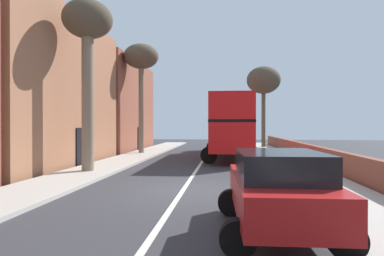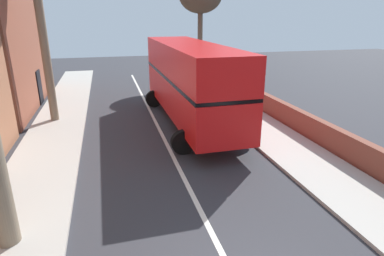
{
  "view_description": "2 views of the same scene",
  "coord_description": "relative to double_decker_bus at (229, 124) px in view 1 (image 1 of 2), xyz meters",
  "views": [
    {
      "loc": [
        1.46,
        -10.86,
        2.19
      ],
      "look_at": [
        -0.5,
        7.61,
        2.08
      ],
      "focal_mm": 30.01,
      "sensor_mm": 36.0,
      "label": 1
    },
    {
      "loc": [
        -2.3,
        -4.04,
        5.38
      ],
      "look_at": [
        0.71,
        7.39,
        1.25
      ],
      "focal_mm": 30.39,
      "sensor_mm": 36.0,
      "label": 2
    }
  ],
  "objects": [
    {
      "name": "sidewalk_right",
      "position": [
        3.2,
        -11.62,
        -2.29
      ],
      "size": [
        2.6,
        60.0,
        0.12
      ],
      "primitive_type": "cube",
      "color": "#B2ADA3",
      "rests_on": "ground"
    },
    {
      "name": "boundary_wall_right",
      "position": [
        4.75,
        -11.62,
        -1.81
      ],
      "size": [
        0.36,
        54.0,
        1.09
      ],
      "primitive_type": "cube",
      "color": "brown",
      "rests_on": "ground"
    },
    {
      "name": "ground_plane",
      "position": [
        -1.7,
        -11.62,
        -2.35
      ],
      "size": [
        84.0,
        84.0,
        0.0
      ],
      "primitive_type": "plane",
      "color": "#333338"
    },
    {
      "name": "street_tree_right_5",
      "position": [
        3.51,
        10.29,
        4.36
      ],
      "size": [
        3.36,
        3.36,
        8.07
      ],
      "color": "brown",
      "rests_on": "sidewalk_right"
    },
    {
      "name": "street_tree_left_2",
      "position": [
        -6.66,
        -8.12,
        4.16
      ],
      "size": [
        2.31,
        2.31,
        7.94
      ],
      "color": "#7A6B56",
      "rests_on": "sidewalk_left"
    },
    {
      "name": "street_tree_left_0",
      "position": [
        -6.85,
        2.08,
        4.99
      ],
      "size": [
        2.71,
        2.71,
        8.5
      ],
      "color": "#7A6B56",
      "rests_on": "sidewalk_left"
    },
    {
      "name": "parked_car_red_right_2",
      "position": [
        0.8,
        -15.87,
        -1.4
      ],
      "size": [
        2.49,
        4.09,
        1.69
      ],
      "color": "#AD1919",
      "rests_on": "ground"
    },
    {
      "name": "sidewalk_left",
      "position": [
        -6.6,
        -11.62,
        -2.29
      ],
      "size": [
        2.6,
        60.0,
        0.12
      ],
      "primitive_type": "cube",
      "color": "#B2ADA3",
      "rests_on": "ground"
    },
    {
      "name": "double_decker_bus",
      "position": [
        0.0,
        0.0,
        0.0
      ],
      "size": [
        3.66,
        10.99,
        4.06
      ],
      "color": "red",
      "rests_on": "ground"
    },
    {
      "name": "road_centre_line",
      "position": [
        -1.7,
        -11.62,
        -2.35
      ],
      "size": [
        0.16,
        54.0,
        0.01
      ],
      "primitive_type": "cube",
      "color": "silver",
      "rests_on": "ground"
    }
  ]
}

